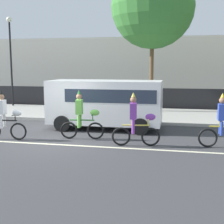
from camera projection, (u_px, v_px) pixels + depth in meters
The scene contains 12 objects.
ground_plane at pixel (54, 141), 11.85m from camera, with size 80.00×80.00×0.00m, color #38383A.
road_centre_line at pixel (48, 144), 11.37m from camera, with size 36.00×0.14×0.01m, color beige.
sidewalk_curb at pixel (97, 114), 18.13m from camera, with size 60.00×5.00×0.15m, color #9E9B93.
fence_line at pixel (107, 98), 20.85m from camera, with size 40.00×0.08×1.40m, color black.
building_backdrop at pixel (146, 69), 28.55m from camera, with size 28.00×8.00×5.10m, color beige.
parade_cyclist_zebra at pixel (5, 118), 11.96m from camera, with size 1.72×0.50×1.92m.
parade_cyclist_lime at pixel (82, 118), 12.05m from camera, with size 1.72×0.50×1.92m.
parade_cyclist_purple at pixel (136, 123), 11.01m from camera, with size 1.71×0.52×1.92m.
parked_van_white at pixel (107, 101), 13.98m from camera, with size 5.00×2.22×2.18m.
street_lamp_post at pixel (10, 48), 20.68m from camera, with size 0.36×0.36×5.86m.
street_tree_far_corner at pixel (153, 7), 17.87m from camera, with size 4.80×4.80×8.44m.
pedestrian_onlooker at pixel (59, 96), 18.70m from camera, with size 0.32×0.20×1.62m.
Camera 1 is at (4.53, -10.87, 2.84)m, focal length 50.00 mm.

